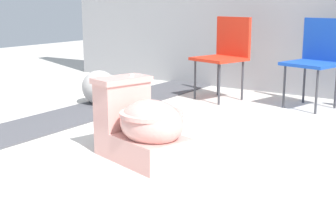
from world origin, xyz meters
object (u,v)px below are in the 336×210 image
object	(u,v)px
toilet	(142,126)
folding_chair_middle	(318,53)
folding_chair_left	(226,49)
boulder_near	(99,88)

from	to	relation	value
toilet	folding_chair_middle	size ratio (longest dim) A/B	0.85
folding_chair_middle	toilet	bearing A→B (deg)	2.60
toilet	folding_chair_middle	xyz separation A→B (m)	(0.45, 2.16, 0.29)
toilet	folding_chair_left	xyz separation A→B (m)	(-0.44, 2.03, 0.29)
toilet	boulder_near	size ratio (longest dim) A/B	1.69
folding_chair_middle	boulder_near	xyz separation A→B (m)	(-1.78, -1.07, -0.35)
toilet	boulder_near	bearing A→B (deg)	156.95
boulder_near	toilet	bearing A→B (deg)	-39.34
folding_chair_left	folding_chair_middle	size ratio (longest dim) A/B	1.00
toilet	folding_chair_left	distance (m)	2.10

